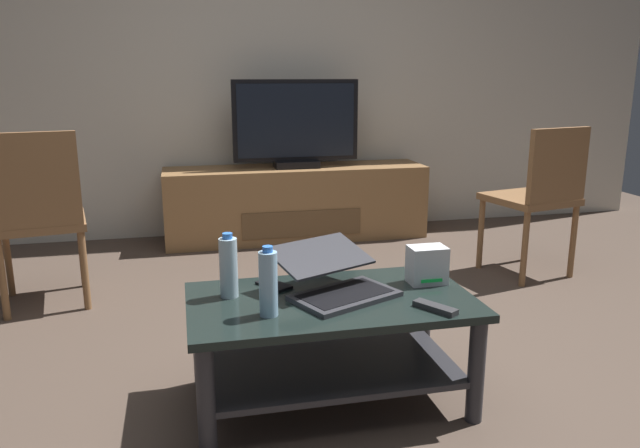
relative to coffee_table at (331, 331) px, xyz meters
name	(u,v)px	position (x,y,z in m)	size (l,w,h in m)	color
ground_plane	(351,378)	(0.12, 0.16, -0.28)	(7.68, 7.68, 0.00)	#4C3D33
back_wall	(261,45)	(0.12, 2.67, 1.12)	(6.40, 0.12, 2.80)	beige
coffee_table	(331,331)	(0.00, 0.00, 0.00)	(1.03, 0.57, 0.41)	black
media_cabinet	(296,203)	(0.32, 2.35, -0.02)	(1.91, 0.46, 0.53)	olive
television	(296,126)	(0.32, 2.33, 0.55)	(0.91, 0.20, 0.63)	black
dining_chair	(540,192)	(1.55, 1.15, 0.23)	(0.53, 0.53, 0.91)	brown
side_chair	(38,212)	(-1.22, 1.26, 0.23)	(0.51, 0.51, 0.93)	brown
laptop	(335,279)	(0.02, 0.04, 0.19)	(0.49, 0.49, 0.16)	#333338
router_box	(427,265)	(0.40, 0.08, 0.20)	(0.14, 0.10, 0.14)	silver
water_bottle_near	(229,267)	(-0.36, 0.10, 0.24)	(0.07, 0.07, 0.24)	silver
water_bottle_far	(268,283)	(-0.24, -0.11, 0.24)	(0.06, 0.06, 0.24)	#99C6E5
cell_phone	(274,285)	(-0.18, 0.17, 0.14)	(0.07, 0.14, 0.01)	black
tv_remote	(435,308)	(0.32, -0.20, 0.14)	(0.04, 0.16, 0.02)	#2D2D30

